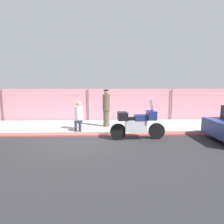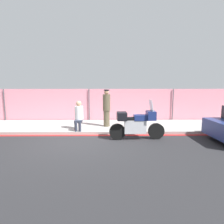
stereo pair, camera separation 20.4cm
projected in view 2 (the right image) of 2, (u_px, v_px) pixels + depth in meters
ground_plane at (80, 141)px, 7.51m from camera, size 120.00×120.00×0.00m
sidewalk at (87, 126)px, 9.76m from camera, size 34.43×2.77×0.12m
curb_paint_stripe at (83, 135)px, 8.31m from camera, size 34.43×0.18×0.01m
storefront_fence at (89, 106)px, 11.09m from camera, size 32.70×0.17×1.84m
motorcycle at (136, 124)px, 7.66m from camera, size 2.14×0.55×1.53m
officer_standing at (107, 108)px, 9.35m from camera, size 0.35×0.35×1.74m
person_seated_on_curb at (79, 114)px, 8.72m from camera, size 0.38×0.65×1.27m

